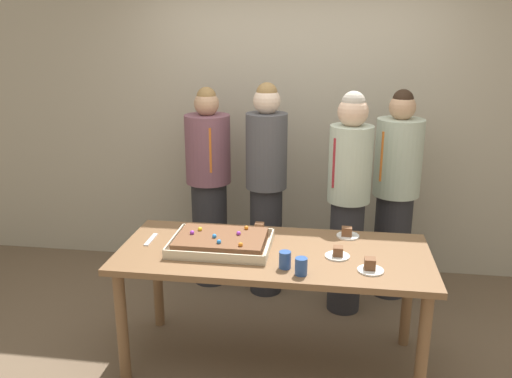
# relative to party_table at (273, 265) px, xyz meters

# --- Properties ---
(ground_plane) EXTENTS (12.00, 12.00, 0.00)m
(ground_plane) POSITION_rel_party_table_xyz_m (0.00, 0.00, -0.70)
(ground_plane) COLOR brown
(interior_back_panel) EXTENTS (8.00, 0.12, 3.00)m
(interior_back_panel) POSITION_rel_party_table_xyz_m (0.00, 1.60, 0.80)
(interior_back_panel) COLOR #B2A893
(interior_back_panel) RESTS_ON ground_plane
(party_table) EXTENTS (1.92, 0.83, 0.79)m
(party_table) POSITION_rel_party_table_xyz_m (0.00, 0.00, 0.00)
(party_table) COLOR brown
(party_table) RESTS_ON ground_plane
(sheet_cake) EXTENTS (0.62, 0.45, 0.10)m
(sheet_cake) POSITION_rel_party_table_xyz_m (-0.33, -0.00, 0.13)
(sheet_cake) COLOR beige
(sheet_cake) RESTS_ON party_table
(plated_slice_near_left) EXTENTS (0.15, 0.15, 0.06)m
(plated_slice_near_left) POSITION_rel_party_table_xyz_m (-0.13, 0.31, 0.11)
(plated_slice_near_left) COLOR white
(plated_slice_near_left) RESTS_ON party_table
(plated_slice_near_right) EXTENTS (0.15, 0.15, 0.07)m
(plated_slice_near_right) POSITION_rel_party_table_xyz_m (0.39, -0.03, 0.11)
(plated_slice_near_right) COLOR white
(plated_slice_near_right) RESTS_ON party_table
(plated_slice_far_left) EXTENTS (0.15, 0.15, 0.07)m
(plated_slice_far_left) POSITION_rel_party_table_xyz_m (0.46, 0.30, 0.12)
(plated_slice_far_left) COLOR white
(plated_slice_far_left) RESTS_ON party_table
(plated_slice_far_right) EXTENTS (0.15, 0.15, 0.07)m
(plated_slice_far_right) POSITION_rel_party_table_xyz_m (0.58, -0.20, 0.12)
(plated_slice_far_right) COLOR white
(plated_slice_far_right) RESTS_ON party_table
(drink_cup_nearest) EXTENTS (0.07, 0.07, 0.10)m
(drink_cup_nearest) POSITION_rel_party_table_xyz_m (0.09, -0.23, 0.14)
(drink_cup_nearest) COLOR #2D5199
(drink_cup_nearest) RESTS_ON party_table
(drink_cup_middle) EXTENTS (0.07, 0.07, 0.10)m
(drink_cup_middle) POSITION_rel_party_table_xyz_m (0.19, -0.30, 0.14)
(drink_cup_middle) COLOR #2D5199
(drink_cup_middle) RESTS_ON party_table
(cake_server_utensil) EXTENTS (0.03, 0.20, 0.01)m
(cake_server_utensil) POSITION_rel_party_table_xyz_m (-0.81, 0.06, 0.10)
(cake_server_utensil) COLOR silver
(cake_server_utensil) RESTS_ON party_table
(person_serving_front) EXTENTS (0.37, 0.37, 1.67)m
(person_serving_front) POSITION_rel_party_table_xyz_m (-0.67, 1.10, 0.16)
(person_serving_front) COLOR #28282D
(person_serving_front) RESTS_ON ground_plane
(person_green_shirt_behind) EXTENTS (0.31, 0.31, 1.69)m
(person_green_shirt_behind) POSITION_rel_party_table_xyz_m (0.47, 0.77, 0.20)
(person_green_shirt_behind) COLOR #28282D
(person_green_shirt_behind) RESTS_ON ground_plane
(person_striped_tie_right) EXTENTS (0.32, 0.32, 1.72)m
(person_striped_tie_right) POSITION_rel_party_table_xyz_m (-0.17, 0.98, 0.21)
(person_striped_tie_right) COLOR #28282D
(person_striped_tie_right) RESTS_ON ground_plane
(person_far_right_suit) EXTENTS (0.36, 0.36, 1.68)m
(person_far_right_suit) POSITION_rel_party_table_xyz_m (0.84, 1.09, 0.17)
(person_far_right_suit) COLOR #28282D
(person_far_right_suit) RESTS_ON ground_plane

